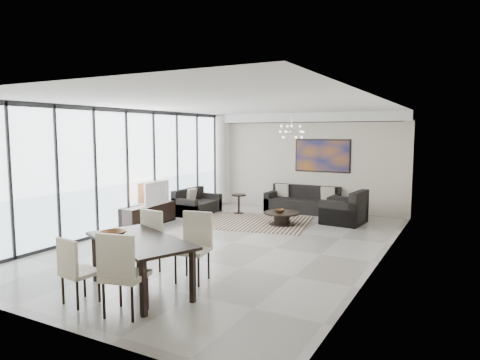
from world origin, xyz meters
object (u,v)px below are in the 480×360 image
Objects in this scene: sofa_main at (302,203)px; television at (153,193)px; coffee_table at (282,218)px; dining_table at (140,245)px; tv_console at (148,215)px.

television is (-2.65, -3.54, 0.56)m from sofa_main.
sofa_main reaches higher than coffee_table.
dining_table is at bearing -148.70° from television.
sofa_main is 4.46m from television.
dining_table is (-0.04, -5.23, 0.52)m from coffee_table.
tv_console is (-2.81, -3.57, 0.00)m from sofa_main.
tv_console is (-2.97, -1.63, 0.08)m from coffee_table.
sofa_main is (-0.16, 1.94, 0.08)m from coffee_table.
television reaches higher than sofa_main.
tv_console is at bearing 93.89° from television.
sofa_main is at bearing 94.83° from coffee_table.
television is (-2.81, -1.60, 0.63)m from coffee_table.
coffee_table is 3.39m from tv_console.
tv_console reaches higher than coffee_table.
dining_table reaches higher than sofa_main.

